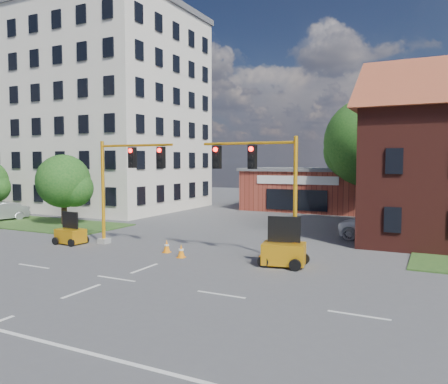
# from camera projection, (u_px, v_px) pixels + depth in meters

# --- Properties ---
(ground) EXTENTS (120.00, 120.00, 0.00)m
(ground) POSITION_uv_depth(u_px,v_px,m) (116.00, 279.00, 18.56)
(ground) COLOR #49484B
(ground) RESTS_ON ground
(grass_verge_nw) EXTENTS (22.00, 6.00, 0.08)m
(grass_verge_nw) POSITION_uv_depth(u_px,v_px,m) (7.00, 221.00, 36.33)
(grass_verge_nw) COLOR #26491B
(grass_verge_nw) RESTS_ON ground
(lane_markings) EXTENTS (60.00, 36.00, 0.01)m
(lane_markings) POSITION_uv_depth(u_px,v_px,m) (61.00, 298.00, 15.87)
(lane_markings) COLOR silver
(lane_markings) RESTS_ON ground
(office_block) EXTENTS (18.40, 15.40, 20.60)m
(office_block) POSITION_uv_depth(u_px,v_px,m) (103.00, 111.00, 46.26)
(office_block) COLOR beige
(office_block) RESTS_ON ground
(brick_shop) EXTENTS (12.40, 8.40, 4.30)m
(brick_shop) POSITION_uv_depth(u_px,v_px,m) (308.00, 189.00, 45.22)
(brick_shop) COLOR maroon
(brick_shop) RESTS_ON ground
(tree_large) EXTENTS (8.60, 8.19, 10.78)m
(tree_large) POSITION_uv_depth(u_px,v_px,m) (375.00, 146.00, 39.27)
(tree_large) COLOR #312312
(tree_large) RESTS_ON ground
(tree_nw_front) EXTENTS (4.35, 4.14, 5.52)m
(tree_nw_front) POSITION_uv_depth(u_px,v_px,m) (66.00, 183.00, 33.87)
(tree_nw_front) COLOR #312312
(tree_nw_front) RESTS_ON ground
(signal_mast_west) EXTENTS (5.30, 0.60, 6.20)m
(signal_mast_west) POSITION_uv_depth(u_px,v_px,m) (124.00, 180.00, 25.57)
(signal_mast_west) COLOR gray
(signal_mast_west) RESTS_ON ground
(signal_mast_east) EXTENTS (5.30, 0.60, 6.20)m
(signal_mast_east) POSITION_uv_depth(u_px,v_px,m) (263.00, 183.00, 21.72)
(signal_mast_east) COLOR gray
(signal_mast_east) RESTS_ON ground
(trailer_west) EXTENTS (1.72, 1.22, 1.87)m
(trailer_west) POSITION_uv_depth(u_px,v_px,m) (71.00, 234.00, 26.31)
(trailer_west) COLOR #F9A515
(trailer_west) RESTS_ON ground
(trailer_east) EXTENTS (2.21, 1.68, 2.27)m
(trailer_east) POSITION_uv_depth(u_px,v_px,m) (284.00, 251.00, 20.76)
(trailer_east) COLOR #F9A515
(trailer_east) RESTS_ON ground
(cone_a) EXTENTS (0.40, 0.40, 0.70)m
(cone_a) POSITION_uv_depth(u_px,v_px,m) (167.00, 246.00, 23.85)
(cone_a) COLOR orange
(cone_a) RESTS_ON ground
(cone_b) EXTENTS (0.40, 0.40, 0.70)m
(cone_b) POSITION_uv_depth(u_px,v_px,m) (181.00, 251.00, 22.59)
(cone_b) COLOR orange
(cone_b) RESTS_ON ground
(cone_c) EXTENTS (0.40, 0.40, 0.70)m
(cone_c) POSITION_uv_depth(u_px,v_px,m) (272.00, 259.00, 20.79)
(cone_c) COLOR orange
(cone_c) RESTS_ON ground
(cone_d) EXTENTS (0.40, 0.40, 0.70)m
(cone_d) POSITION_uv_depth(u_px,v_px,m) (263.00, 250.00, 22.81)
(cone_d) COLOR orange
(cone_d) RESTS_ON ground
(pickup_white) EXTENTS (5.75, 2.95, 1.55)m
(pickup_white) POSITION_uv_depth(u_px,v_px,m) (386.00, 229.00, 27.36)
(pickup_white) COLOR white
(pickup_white) RESTS_ON ground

